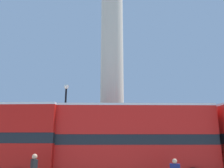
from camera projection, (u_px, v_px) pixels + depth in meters
ground_plane at (112, 168)px, 18.38m from camera, size 200.00×200.00×0.00m
monument_column at (112, 79)px, 20.18m from camera, size 5.40×5.40×21.63m
bus_b at (120, 139)px, 12.81m from camera, size 10.74×3.19×4.38m
equestrian_statue at (21, 144)px, 23.27m from camera, size 3.50×2.51×6.08m
street_lamp at (64, 126)px, 16.22m from camera, size 0.37×0.37×6.52m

